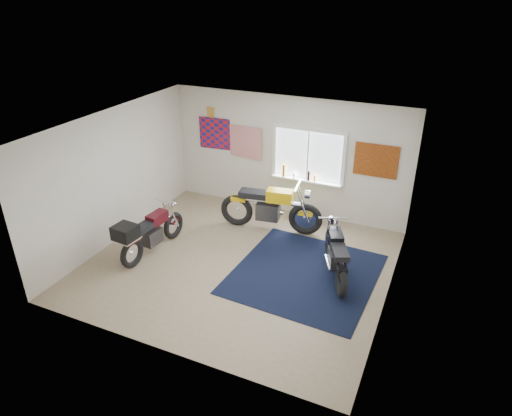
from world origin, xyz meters
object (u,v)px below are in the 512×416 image
at_px(navy_rug, 305,274).
at_px(black_chrome_bike, 336,255).
at_px(maroon_tourer, 148,233).
at_px(yellow_triumph, 270,209).

distance_m(navy_rug, black_chrome_bike, 0.68).
bearing_deg(black_chrome_bike, maroon_tourer, 78.58).
bearing_deg(navy_rug, maroon_tourer, -168.70).
relative_size(yellow_triumph, black_chrome_bike, 1.31).
height_order(yellow_triumph, black_chrome_bike, yellow_triumph).
bearing_deg(black_chrome_bike, navy_rug, 89.27).
bearing_deg(black_chrome_bike, yellow_triumph, 33.28).
height_order(yellow_triumph, maroon_tourer, yellow_triumph).
xyz_separation_m(yellow_triumph, maroon_tourer, (-1.78, -1.91, -0.02)).
height_order(navy_rug, maroon_tourer, maroon_tourer).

